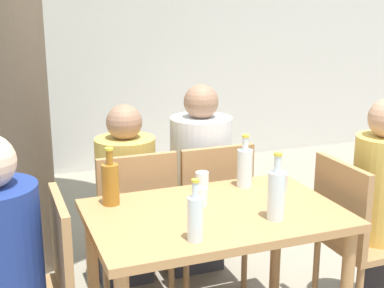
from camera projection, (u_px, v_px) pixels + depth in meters
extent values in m
cube|color=beige|center=(86.00, 34.00, 5.27)|extent=(10.00, 0.08, 2.80)
cylinder|color=#7A6651|center=(17.00, 64.00, 3.25)|extent=(0.35, 0.35, 2.70)
cube|color=#B27F4C|center=(215.00, 215.00, 2.51)|extent=(1.18, 0.77, 0.04)
cylinder|color=#B27F4C|center=(93.00, 276.00, 2.72)|extent=(0.06, 0.06, 0.73)
cylinder|color=#B27F4C|center=(276.00, 244.00, 3.08)|extent=(0.06, 0.06, 0.73)
cube|color=#A87A4C|center=(62.00, 248.00, 2.28)|extent=(0.04, 0.44, 0.45)
cube|color=#A87A4C|center=(368.00, 242.00, 2.90)|extent=(0.44, 0.44, 0.04)
cube|color=#A87A4C|center=(341.00, 204.00, 2.76)|extent=(0.04, 0.44, 0.45)
cylinder|color=#A87A4C|center=(370.00, 260.00, 3.19)|extent=(0.04, 0.04, 0.44)
cylinder|color=#A87A4C|center=(316.00, 271.00, 3.06)|extent=(0.04, 0.04, 0.44)
cube|color=#A87A4C|center=(130.00, 223.00, 3.14)|extent=(0.44, 0.44, 0.04)
cube|color=#A87A4C|center=(138.00, 195.00, 2.90)|extent=(0.44, 0.04, 0.45)
cylinder|color=#A87A4C|center=(152.00, 242.00, 3.44)|extent=(0.04, 0.04, 0.44)
cylinder|color=#A87A4C|center=(94.00, 251.00, 3.31)|extent=(0.04, 0.04, 0.44)
cylinder|color=#A87A4C|center=(171.00, 268.00, 3.09)|extent=(0.04, 0.04, 0.44)
cylinder|color=#A87A4C|center=(107.00, 280.00, 2.96)|extent=(0.04, 0.04, 0.44)
cube|color=#A87A4C|center=(204.00, 212.00, 3.30)|extent=(0.44, 0.44, 0.04)
cube|color=#A87A4C|center=(218.00, 185.00, 3.06)|extent=(0.44, 0.04, 0.45)
cylinder|color=#A87A4C|center=(219.00, 231.00, 3.60)|extent=(0.04, 0.04, 0.44)
cylinder|color=#A87A4C|center=(166.00, 240.00, 3.47)|extent=(0.04, 0.04, 0.44)
cylinder|color=#A87A4C|center=(245.00, 255.00, 3.26)|extent=(0.04, 0.04, 0.44)
cylinder|color=#A87A4C|center=(186.00, 266.00, 3.13)|extent=(0.04, 0.04, 0.44)
cylinder|color=gold|center=(382.00, 188.00, 2.84)|extent=(0.32, 0.32, 0.56)
cube|color=#383842|center=(121.00, 239.00, 3.43)|extent=(0.32, 0.40, 0.47)
cylinder|color=gold|center=(126.00, 178.00, 3.13)|extent=(0.35, 0.35, 0.48)
sphere|color=#936B51|center=(124.00, 122.00, 3.04)|extent=(0.21, 0.21, 0.21)
cube|color=#383842|center=(189.00, 229.00, 3.59)|extent=(0.34, 0.40, 0.47)
cylinder|color=white|center=(201.00, 163.00, 3.28)|extent=(0.38, 0.38, 0.57)
sphere|color=#936B51|center=(201.00, 102.00, 3.18)|extent=(0.21, 0.21, 0.21)
cylinder|color=silver|center=(245.00, 168.00, 2.81)|extent=(0.08, 0.08, 0.20)
cylinder|color=silver|center=(245.00, 143.00, 2.78)|extent=(0.03, 0.03, 0.07)
cylinder|color=gold|center=(246.00, 136.00, 2.77)|extent=(0.04, 0.04, 0.01)
cylinder|color=silver|center=(195.00, 219.00, 2.17)|extent=(0.06, 0.06, 0.19)
cylinder|color=silver|center=(195.00, 190.00, 2.14)|extent=(0.03, 0.03, 0.07)
cylinder|color=gold|center=(195.00, 181.00, 2.13)|extent=(0.03, 0.03, 0.01)
cylinder|color=#9E661E|center=(111.00, 185.00, 2.56)|extent=(0.08, 0.08, 0.20)
cylinder|color=#9E661E|center=(109.00, 157.00, 2.53)|extent=(0.03, 0.03, 0.07)
cylinder|color=gold|center=(109.00, 149.00, 2.51)|extent=(0.04, 0.04, 0.01)
cylinder|color=silver|center=(276.00, 196.00, 2.38)|extent=(0.08, 0.08, 0.22)
cylinder|color=silver|center=(278.00, 164.00, 2.34)|extent=(0.03, 0.03, 0.08)
cylinder|color=gold|center=(278.00, 154.00, 2.33)|extent=(0.04, 0.04, 0.01)
cylinder|color=white|center=(201.00, 197.00, 2.56)|extent=(0.06, 0.06, 0.09)
cylinder|color=silver|center=(280.00, 182.00, 2.78)|extent=(0.08, 0.08, 0.08)
cylinder|color=white|center=(202.00, 180.00, 2.79)|extent=(0.07, 0.07, 0.09)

